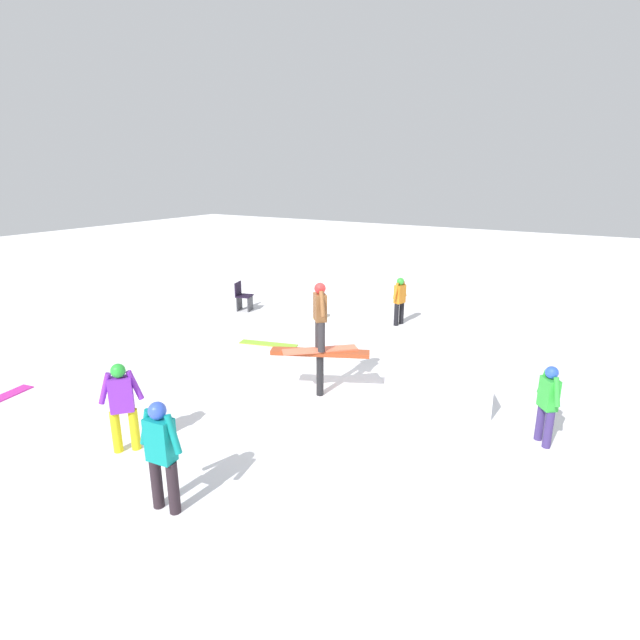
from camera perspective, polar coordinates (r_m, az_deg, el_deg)
The scene contains 11 objects.
ground_plane at distance 9.73m, azimuth -0.00°, elevation -8.54°, with size 60.00×60.00×0.00m, color white.
rail_feature at distance 9.44m, azimuth -0.00°, elevation -4.47°, with size 1.81×1.03×0.91m.
snow_kicker_ramp at distance 9.63m, azimuth 12.89°, elevation -7.20°, with size 1.80×1.50×0.64m, color white.
main_rider_on_rail at distance 9.18m, azimuth -0.00°, elevation 0.19°, with size 1.24×1.15×1.30m.
bystander_green at distance 8.58m, azimuth 24.59°, elevation -8.42°, with size 0.42×0.51×1.31m.
bystander_teal at distance 6.64m, azimuth -17.68°, elevation -14.07°, with size 0.65×0.24×1.50m.
bystander_orange at distance 13.97m, azimuth 9.09°, elevation 2.43°, with size 0.26×0.60×1.33m.
bystander_purple at distance 8.17m, azimuth -21.69°, elevation -8.79°, with size 0.50×0.53×1.43m.
loose_snowboard_lime at distance 12.47m, azimuth -5.92°, elevation -2.75°, with size 1.47×0.28×0.02m, color #97D732.
folding_chair at distance 15.50m, azimuth -8.81°, elevation 2.59°, with size 0.55×0.55×0.88m.
backpack_on_snow at distance 14.57m, azimuth -0.18°, elevation 0.89°, with size 0.30×0.22×0.34m, color yellow.
Camera 1 is at (-4.48, 7.57, 4.16)m, focal length 28.00 mm.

